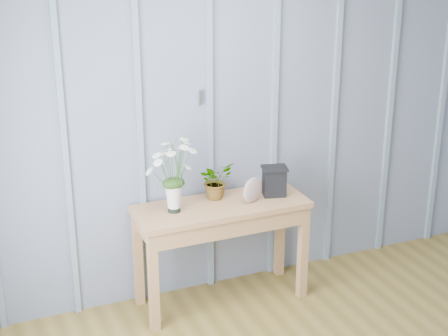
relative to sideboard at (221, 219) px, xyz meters
name	(u,v)px	position (x,y,z in m)	size (l,w,h in m)	color
room_shell	(352,47)	(0.26, -1.08, 1.35)	(4.00, 4.50, 2.50)	gray
sideboard	(221,219)	(0.00, 0.00, 0.00)	(1.20, 0.45, 0.75)	#A97647
daisy_vase	(173,165)	(-0.34, 0.01, 0.44)	(0.37, 0.28, 0.53)	black
spider_plant	(216,180)	(0.01, 0.12, 0.24)	(0.23, 0.20, 0.26)	#1B3911
felt_disc_vessel	(253,190)	(0.21, -0.05, 0.20)	(0.18, 0.05, 0.18)	#894E5A
carved_box	(274,181)	(0.40, 0.00, 0.22)	(0.20, 0.17, 0.21)	black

